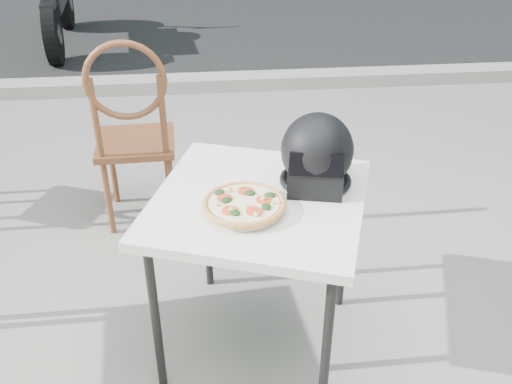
{
  "coord_description": "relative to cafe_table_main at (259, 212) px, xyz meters",
  "views": [
    {
      "loc": [
        -0.14,
        -2.11,
        1.93
      ],
      "look_at": [
        0.04,
        -0.27,
        0.82
      ],
      "focal_mm": 40.0,
      "sensor_mm": 36.0,
      "label": 1
    }
  ],
  "objects": [
    {
      "name": "helmet",
      "position": [
        0.24,
        0.08,
        0.2
      ],
      "size": [
        0.35,
        0.36,
        0.3
      ],
      "rotation": [
        0.0,
        0.0,
        -0.21
      ],
      "color": "black",
      "rests_on": "cafe_table_main"
    },
    {
      "name": "motorcycle",
      "position": [
        -1.76,
        4.82,
        -0.25
      ],
      "size": [
        0.54,
        2.06,
        1.03
      ],
      "rotation": [
        0.0,
        0.0,
        0.1
      ],
      "color": "black",
      "rests_on": "street_asphalt"
    },
    {
      "name": "cafe_chair_main",
      "position": [
        -0.59,
        1.04,
        -0.07
      ],
      "size": [
        0.45,
        0.45,
        1.14
      ],
      "rotation": [
        0.0,
        0.0,
        3.18
      ],
      "color": "brown",
      "rests_on": "ground"
    },
    {
      "name": "pizza",
      "position": [
        -0.06,
        -0.09,
        0.1
      ],
      "size": [
        0.34,
        0.34,
        0.04
      ],
      "rotation": [
        0.0,
        0.0,
        -0.09
      ],
      "color": "tan",
      "rests_on": "plate"
    },
    {
      "name": "ground",
      "position": [
        -0.05,
        0.23,
        -0.7
      ],
      "size": [
        80.0,
        80.0,
        0.0
      ],
      "primitive_type": "plane",
      "color": "gray",
      "rests_on": "ground"
    },
    {
      "name": "curb",
      "position": [
        -0.05,
        3.23,
        -0.64
      ],
      "size": [
        30.0,
        0.25,
        0.12
      ],
      "primitive_type": "cube",
      "color": "#A09C95",
      "rests_on": "ground"
    },
    {
      "name": "cafe_table_main",
      "position": [
        0.0,
        0.0,
        0.0
      ],
      "size": [
        1.03,
        1.03,
        0.77
      ],
      "rotation": [
        0.0,
        0.0,
        -0.33
      ],
      "color": "white",
      "rests_on": "ground"
    },
    {
      "name": "plate",
      "position": [
        -0.06,
        -0.09,
        0.08
      ],
      "size": [
        0.33,
        0.33,
        0.02
      ],
      "rotation": [
        0.0,
        0.0,
        -0.14
      ],
      "color": "silver",
      "rests_on": "cafe_table_main"
    }
  ]
}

